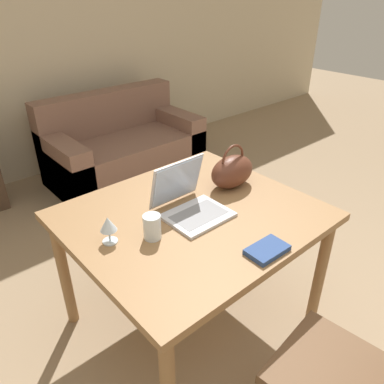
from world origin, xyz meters
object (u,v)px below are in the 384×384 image
object	(u,v)px
drinking_glass	(152,227)
wine_glass	(108,225)
chair	(362,375)
laptop	(188,199)
couch	(123,149)
handbag	(232,171)

from	to	relation	value
drinking_glass	wine_glass	bearing A→B (deg)	148.38
chair	laptop	world-z (taller)	laptop
chair	drinking_glass	size ratio (longest dim) A/B	8.08
chair	drinking_glass	bearing A→B (deg)	99.95
couch	drinking_glass	size ratio (longest dim) A/B	12.67
couch	handbag	xyz separation A→B (m)	(-0.38, -1.83, 0.55)
drinking_glass	handbag	size ratio (longest dim) A/B	0.42
wine_glass	handbag	size ratio (longest dim) A/B	0.46
laptop	couch	bearing A→B (deg)	68.37
couch	drinking_glass	distance (m)	2.24
couch	laptop	world-z (taller)	laptop
couch	drinking_glass	world-z (taller)	drinking_glass
laptop	wine_glass	xyz separation A→B (m)	(-0.43, 0.03, 0.02)
laptop	wine_glass	bearing A→B (deg)	175.58
laptop	handbag	world-z (taller)	laptop
chair	couch	distance (m)	2.95
chair	handbag	distance (m)	1.13
chair	wine_glass	xyz separation A→B (m)	(-0.42, 1.01, 0.33)
laptop	drinking_glass	size ratio (longest dim) A/B	2.76
drinking_glass	handbag	xyz separation A→B (m)	(0.62, 0.10, 0.03)
laptop	handbag	size ratio (longest dim) A/B	1.15
couch	handbag	size ratio (longest dim) A/B	5.31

